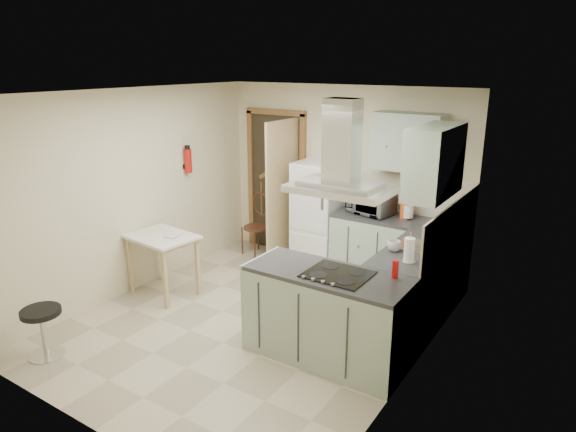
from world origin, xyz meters
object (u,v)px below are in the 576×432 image
Objects in this scene: stool at (44,332)px; drop_leaf_table at (164,265)px; extractor_hood at (340,189)px; peninsula at (327,316)px; fridge at (319,216)px; bentwood_chair at (256,227)px; microwave at (371,202)px.

drop_leaf_table is at bearing 92.06° from stool.
stool is at bearing -148.65° from extractor_hood.
peninsula is 3.06× the size of stool.
fridge is 2.19m from drop_leaf_table.
bentwood_chair is (-2.24, 1.88, -0.02)m from peninsula.
stool is at bearing -107.51° from microwave.
stool is 0.91× the size of microwave.
microwave is (-0.47, 2.00, 0.60)m from peninsula.
peninsula is 1.72× the size of extractor_hood.
fridge reaches higher than drop_leaf_table.
fridge is 0.81m from microwave.
fridge is at bearing 21.12° from bentwood_chair.
peninsula is at bearing -58.26° from fridge.
microwave is (1.86, 3.48, 0.80)m from stool.
drop_leaf_table is at bearing -122.97° from fridge.
fridge reaches higher than peninsula.
bentwood_chair reaches higher than drop_leaf_table.
drop_leaf_table is 1.71m from bentwood_chair.
microwave reaches higher than peninsula.
stool is at bearing -107.80° from fridge.
extractor_hood is at bearing -23.39° from bentwood_chair.
drop_leaf_table is 1.66m from stool.
extractor_hood is (1.32, -1.98, 0.97)m from fridge.
extractor_hood is (0.10, 0.00, 1.27)m from peninsula.
fridge is 1.67× the size of extractor_hood.
fridge is 1.76× the size of bentwood_chair.
fridge is 1.07m from bentwood_chair.
drop_leaf_table is at bearing -125.88° from microwave.
drop_leaf_table is 2.73m from microwave.
bentwood_chair is at bearing 139.95° from peninsula.
drop_leaf_table is 0.96× the size of bentwood_chair.
extractor_hood reaches higher than fridge.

